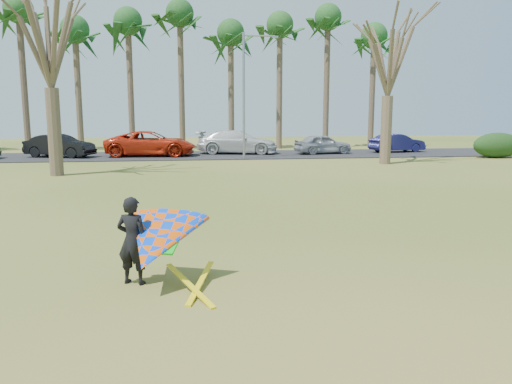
{
  "coord_description": "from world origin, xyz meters",
  "views": [
    {
      "loc": [
        -1.71,
        -10.27,
        3.12
      ],
      "look_at": [
        0.0,
        2.0,
        1.1
      ],
      "focal_mm": 35.0,
      "sensor_mm": 36.0,
      "label": 1
    }
  ],
  "objects": [
    {
      "name": "hedge_far",
      "position": [
        19.36,
        20.82,
        0.56
      ],
      "size": [
        2.01,
        0.94,
        1.11
      ],
      "primitive_type": "ellipsoid",
      "color": "#163D18",
      "rests_on": "ground"
    },
    {
      "name": "car_2",
      "position": [
        -4.12,
        24.65,
        0.91
      ],
      "size": [
        6.28,
        3.23,
        1.7
      ],
      "primitive_type": "imported",
      "rotation": [
        0.0,
        0.0,
        1.5
      ],
      "color": "red",
      "rests_on": "parking_strip"
    },
    {
      "name": "palm_4",
      "position": [
        -6.0,
        31.0,
        9.85
      ],
      "size": [
        4.84,
        4.84,
        11.54
      ],
      "color": "brown",
      "rests_on": "ground"
    },
    {
      "name": "palm_8",
      "position": [
        10.0,
        31.0,
        10.52
      ],
      "size": [
        4.84,
        4.84,
        12.24
      ],
      "color": "#49382B",
      "rests_on": "ground"
    },
    {
      "name": "parking_strip",
      "position": [
        0.0,
        25.0,
        0.03
      ],
      "size": [
        46.0,
        7.0,
        0.06
      ],
      "primitive_type": "cube",
      "color": "black",
      "rests_on": "ground"
    },
    {
      "name": "car_5",
      "position": [
        13.97,
        25.41,
        0.74
      ],
      "size": [
        4.34,
        2.18,
        1.37
      ],
      "primitive_type": "imported",
      "rotation": [
        0.0,
        0.0,
        1.75
      ],
      "color": "navy",
      "rests_on": "parking_strip"
    },
    {
      "name": "car_3",
      "position": [
        1.96,
        25.71,
        0.9
      ],
      "size": [
        6.18,
        3.6,
        1.68
      ],
      "primitive_type": "imported",
      "rotation": [
        0.0,
        0.0,
        1.34
      ],
      "color": "silver",
      "rests_on": "parking_strip"
    },
    {
      "name": "hedge_near",
      "position": [
        18.95,
        20.63,
        0.85
      ],
      "size": [
        3.39,
        1.54,
        1.69
      ],
      "primitive_type": "ellipsoid",
      "color": "#163312",
      "rests_on": "ground"
    },
    {
      "name": "palm_9",
      "position": [
        14.0,
        31.0,
        9.17
      ],
      "size": [
        4.84,
        4.84,
        10.84
      ],
      "color": "#4C3C2D",
      "rests_on": "ground"
    },
    {
      "name": "ground",
      "position": [
        0.0,
        0.0,
        0.0
      ],
      "size": [
        100.0,
        100.0,
        0.0
      ],
      "primitive_type": "plane",
      "color": "#2C5412",
      "rests_on": "ground"
    },
    {
      "name": "palm_6",
      "position": [
        2.0,
        31.0,
        9.17
      ],
      "size": [
        4.84,
        4.84,
        10.84
      ],
      "color": "brown",
      "rests_on": "ground"
    },
    {
      "name": "bare_tree_right",
      "position": [
        10.0,
        18.0,
        6.57
      ],
      "size": [
        6.27,
        6.27,
        9.21
      ],
      "color": "brown",
      "rests_on": "ground"
    },
    {
      "name": "palm_7",
      "position": [
        6.0,
        31.0,
        9.85
      ],
      "size": [
        4.84,
        4.84,
        11.54
      ],
      "color": "brown",
      "rests_on": "ground"
    },
    {
      "name": "palm_2",
      "position": [
        -14.0,
        31.0,
        10.52
      ],
      "size": [
        4.84,
        4.84,
        12.24
      ],
      "color": "#4A392C",
      "rests_on": "ground"
    },
    {
      "name": "bare_tree_left",
      "position": [
        -8.0,
        15.0,
        6.92
      ],
      "size": [
        6.6,
        6.6,
        9.7
      ],
      "color": "#4B3D2D",
      "rests_on": "ground"
    },
    {
      "name": "palm_3",
      "position": [
        -10.0,
        31.0,
        9.17
      ],
      "size": [
        4.84,
        4.84,
        10.84
      ],
      "color": "#4A3C2C",
      "rests_on": "ground"
    },
    {
      "name": "car_4",
      "position": [
        8.05,
        24.76,
        0.76
      ],
      "size": [
        4.31,
        2.33,
        1.39
      ],
      "primitive_type": "imported",
      "rotation": [
        0.0,
        0.0,
        1.75
      ],
      "color": "#9599A2",
      "rests_on": "parking_strip"
    },
    {
      "name": "streetlight",
      "position": [
        2.16,
        22.0,
        4.46
      ],
      "size": [
        2.28,
        0.18,
        8.0
      ],
      "color": "gray",
      "rests_on": "ground"
    },
    {
      "name": "palm_5",
      "position": [
        -2.0,
        31.0,
        10.52
      ],
      "size": [
        4.84,
        4.84,
        12.24
      ],
      "color": "#4C3C2E",
      "rests_on": "ground"
    },
    {
      "name": "car_1",
      "position": [
        -10.1,
        24.54,
        0.82
      ],
      "size": [
        4.86,
        3.07,
        1.51
      ],
      "primitive_type": "imported",
      "rotation": [
        0.0,
        0.0,
        1.22
      ],
      "color": "black",
      "rests_on": "parking_strip"
    },
    {
      "name": "kite_flyer",
      "position": [
        -2.31,
        -1.54,
        0.84
      ],
      "size": [
        2.13,
        2.39,
        2.02
      ],
      "color": "black",
      "rests_on": "ground"
    }
  ]
}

